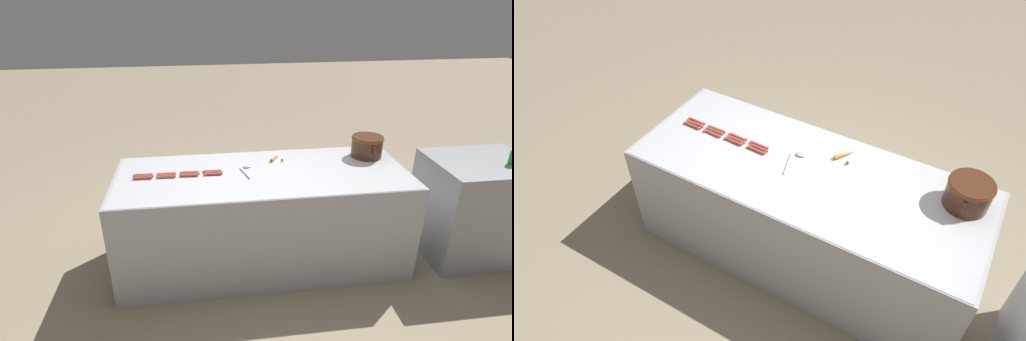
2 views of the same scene
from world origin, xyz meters
TOP-DOWN VIEW (x-y plane):
  - ground_plane at (0.00, 0.00)m, footprint 20.00×20.00m
  - griddle_counter at (0.00, 0.00)m, footprint 0.96×2.45m
  - hot_dog_0 at (-0.06, -0.98)m, footprint 0.03×0.16m
  - hot_dog_1 at (-0.06, -0.79)m, footprint 0.02×0.16m
  - hot_dog_2 at (-0.06, -0.61)m, footprint 0.03×0.16m
  - hot_dog_3 at (-0.06, -0.42)m, footprint 0.03×0.16m
  - hot_dog_4 at (-0.03, -0.97)m, footprint 0.03×0.16m
  - hot_dog_5 at (-0.03, -0.79)m, footprint 0.02×0.16m
  - hot_dog_6 at (-0.03, -0.60)m, footprint 0.03×0.16m
  - hot_dog_7 at (-0.03, -0.41)m, footprint 0.03×0.16m
  - hot_dog_8 at (-0.00, -0.98)m, footprint 0.03×0.16m
  - hot_dog_9 at (0.00, -0.79)m, footprint 0.03×0.16m
  - hot_dog_10 at (-0.00, -0.61)m, footprint 0.03×0.16m
  - hot_dog_11 at (-0.00, -0.41)m, footprint 0.03×0.16m
  - bean_pot at (-0.22, 0.99)m, footprint 0.35×0.29m
  - serving_spoon at (-0.08, -0.13)m, footprint 0.27×0.11m
  - carrot at (-0.27, 0.16)m, footprint 0.16×0.12m

SIDE VIEW (x-z plane):
  - ground_plane at x=0.00m, z-range 0.00..0.00m
  - griddle_counter at x=0.00m, z-range 0.00..0.88m
  - serving_spoon at x=-0.08m, z-range 0.88..0.89m
  - hot_dog_0 at x=-0.06m, z-range 0.88..0.90m
  - hot_dog_1 at x=-0.06m, z-range 0.88..0.90m
  - hot_dog_2 at x=-0.06m, z-range 0.88..0.90m
  - hot_dog_3 at x=-0.06m, z-range 0.88..0.90m
  - hot_dog_4 at x=-0.03m, z-range 0.88..0.90m
  - hot_dog_5 at x=-0.03m, z-range 0.88..0.90m
  - hot_dog_6 at x=-0.03m, z-range 0.88..0.90m
  - hot_dog_7 at x=-0.03m, z-range 0.88..0.90m
  - hot_dog_8 at x=0.00m, z-range 0.88..0.90m
  - hot_dog_9 at x=0.00m, z-range 0.88..0.90m
  - hot_dog_10 at x=0.00m, z-range 0.88..0.90m
  - hot_dog_11 at x=0.00m, z-range 0.88..0.90m
  - carrot at x=-0.27m, z-range 0.88..0.91m
  - bean_pot at x=-0.22m, z-range 0.89..1.08m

